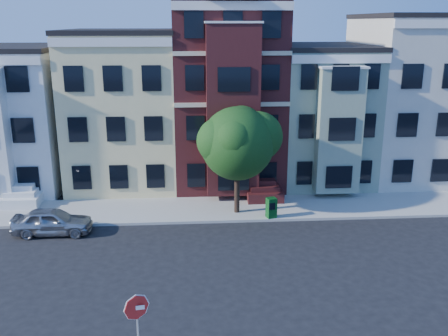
{
  "coord_description": "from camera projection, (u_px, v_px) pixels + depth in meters",
  "views": [
    {
      "loc": [
        -2.55,
        -19.71,
        10.76
      ],
      "look_at": [
        -1.02,
        2.59,
        4.2
      ],
      "focal_mm": 40.0,
      "sensor_mm": 36.0,
      "label": 1
    }
  ],
  "objects": [
    {
      "name": "ground",
      "position": [
        251.0,
        275.0,
        22.06
      ],
      "size": [
        120.0,
        120.0,
        0.0
      ],
      "primitive_type": "plane",
      "color": "black"
    },
    {
      "name": "far_sidewalk",
      "position": [
        235.0,
        209.0,
        29.7
      ],
      "size": [
        60.0,
        4.0,
        0.15
      ],
      "primitive_type": "cube",
      "color": "#9E9B93",
      "rests_on": "ground"
    },
    {
      "name": "house_white",
      "position": [
        6.0,
        118.0,
        33.69
      ],
      "size": [
        8.0,
        9.0,
        9.0
      ],
      "primitive_type": "cube",
      "color": "white",
      "rests_on": "ground"
    },
    {
      "name": "house_yellow",
      "position": [
        125.0,
        110.0,
        34.08
      ],
      "size": [
        7.0,
        9.0,
        10.0
      ],
      "primitive_type": "cube",
      "color": "#F2DC97",
      "rests_on": "ground"
    },
    {
      "name": "house_brown",
      "position": [
        227.0,
        94.0,
        34.26
      ],
      "size": [
        7.0,
        9.0,
        12.0
      ],
      "primitive_type": "cube",
      "color": "#3D1314",
      "rests_on": "ground"
    },
    {
      "name": "house_green",
      "position": [
        319.0,
        114.0,
        35.11
      ],
      "size": [
        6.0,
        9.0,
        9.0
      ],
      "primitive_type": "cube",
      "color": "gray",
      "rests_on": "ground"
    },
    {
      "name": "house_cream",
      "position": [
        417.0,
        99.0,
        35.29
      ],
      "size": [
        8.0,
        9.0,
        11.0
      ],
      "primitive_type": "cube",
      "color": "beige",
      "rests_on": "ground"
    },
    {
      "name": "street_tree",
      "position": [
        237.0,
        148.0,
        27.91
      ],
      "size": [
        7.54,
        7.54,
        7.61
      ],
      "primitive_type": null,
      "rotation": [
        0.0,
        0.0,
        -0.17
      ],
      "color": "#214F19",
      "rests_on": "far_sidewalk"
    },
    {
      "name": "parked_car",
      "position": [
        52.0,
        221.0,
        26.17
      ],
      "size": [
        4.13,
        1.7,
        1.4
      ],
      "primitive_type": "imported",
      "rotation": [
        0.0,
        0.0,
        1.56
      ],
      "color": "#A0A2A9",
      "rests_on": "ground"
    },
    {
      "name": "newspaper_box",
      "position": [
        271.0,
        208.0,
        28.02
      ],
      "size": [
        0.63,
        0.59,
        1.15
      ],
      "primitive_type": "cube",
      "rotation": [
        0.0,
        0.0,
        0.29
      ],
      "color": "#0C4E19",
      "rests_on": "far_sidewalk"
    },
    {
      "name": "stop_sign",
      "position": [
        138.0,
        329.0,
        15.27
      ],
      "size": [
        0.86,
        0.25,
        3.11
      ],
      "primitive_type": null,
      "rotation": [
        0.0,
        0.0,
        0.15
      ],
      "color": "#A61412",
      "rests_on": "near_sidewalk"
    }
  ]
}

